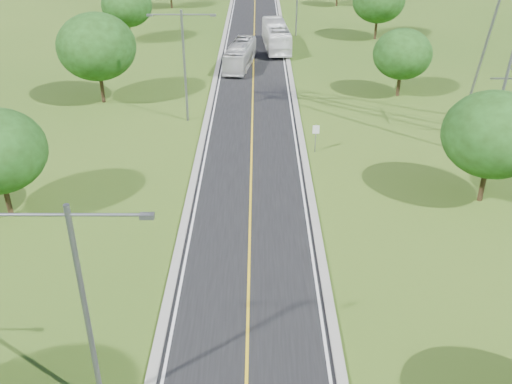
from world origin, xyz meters
TOP-DOWN VIEW (x-y plane):
  - ground at (0.00, 60.00)m, footprint 260.00×260.00m
  - road at (0.00, 66.00)m, footprint 8.00×150.00m
  - curb_left at (-4.25, 66.00)m, footprint 0.50×150.00m
  - curb_right at (4.25, 66.00)m, footprint 0.50×150.00m
  - speed_limit_sign at (5.20, 37.98)m, footprint 0.55×0.09m
  - streetlight_near_left at (-6.00, 12.00)m, footprint 5.90×0.25m
  - streetlight_mid_left at (-6.00, 45.00)m, footprint 5.90×0.25m
  - tree_lc at (-15.00, 50.00)m, footprint 7.56×7.56m
  - tree_ld at (-17.00, 74.00)m, footprint 6.72×6.72m
  - tree_rb at (16.00, 30.00)m, footprint 6.72×6.72m
  - tree_rc at (15.00, 52.00)m, footprint 5.88×5.88m
  - tree_rd at (17.00, 76.00)m, footprint 7.14×7.14m
  - bus_outbound at (2.92, 70.47)m, footprint 3.62×12.19m
  - bus_inbound at (-1.57, 62.16)m, footprint 3.80×10.41m

SIDE VIEW (x-z plane):
  - ground at x=0.00m, z-range 0.00..0.00m
  - road at x=0.00m, z-range 0.00..0.06m
  - curb_left at x=-4.25m, z-range 0.00..0.22m
  - curb_right at x=4.25m, z-range 0.00..0.22m
  - bus_inbound at x=-1.57m, z-range 0.06..2.89m
  - speed_limit_sign at x=5.20m, z-range 0.40..2.80m
  - bus_outbound at x=2.92m, z-range 0.06..3.41m
  - tree_rc at x=15.00m, z-range 0.91..7.75m
  - tree_ld at x=-17.00m, z-range 1.05..8.86m
  - tree_rb at x=16.00m, z-range 1.05..8.86m
  - tree_rd at x=17.00m, z-range 1.11..9.42m
  - tree_lc at x=-15.00m, z-range 1.18..9.97m
  - streetlight_near_left at x=-6.00m, z-range 0.94..10.94m
  - streetlight_mid_left at x=-6.00m, z-range 0.94..10.94m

